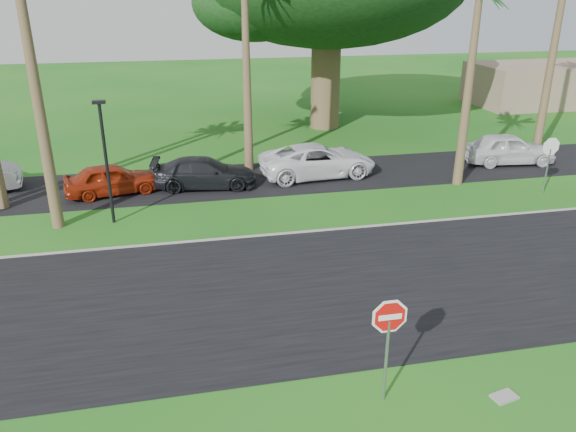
% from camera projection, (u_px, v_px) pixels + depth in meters
% --- Properties ---
extents(ground, '(120.00, 120.00, 0.00)m').
position_uv_depth(ground, '(325.00, 326.00, 14.84)').
color(ground, '#165A17').
rests_on(ground, ground).
extents(road, '(120.00, 8.00, 0.02)m').
position_uv_depth(road, '(307.00, 289.00, 16.65)').
color(road, black).
rests_on(road, ground).
extents(parking_strip, '(120.00, 5.00, 0.02)m').
position_uv_depth(parking_strip, '(254.00, 179.00, 26.16)').
color(parking_strip, black).
rests_on(parking_strip, ground).
extents(curb, '(120.00, 0.12, 0.06)m').
position_uv_depth(curb, '(281.00, 234.00, 20.31)').
color(curb, gray).
rests_on(curb, ground).
extents(stop_sign_near, '(1.05, 0.07, 2.62)m').
position_uv_depth(stop_sign_near, '(389.00, 330.00, 11.55)').
color(stop_sign_near, gray).
rests_on(stop_sign_near, ground).
extents(stop_sign_far, '(1.05, 0.07, 2.62)m').
position_uv_depth(stop_sign_far, '(550.00, 154.00, 23.69)').
color(stop_sign_far, gray).
rests_on(stop_sign_far, ground).
extents(streetlight_right, '(0.45, 0.25, 4.64)m').
position_uv_depth(streetlight_right, '(106.00, 155.00, 20.40)').
color(streetlight_right, black).
rests_on(streetlight_right, ground).
extents(building_far, '(10.00, 6.00, 3.00)m').
position_uv_depth(building_far, '(541.00, 84.00, 42.38)').
color(building_far, gray).
rests_on(building_far, ground).
extents(car_red, '(4.18, 2.41, 1.34)m').
position_uv_depth(car_red, '(112.00, 179.00, 24.04)').
color(car_red, '#98230C').
rests_on(car_red, ground).
extents(car_dark, '(4.74, 2.34, 1.33)m').
position_uv_depth(car_dark, '(205.00, 173.00, 24.88)').
color(car_dark, black).
rests_on(car_dark, ground).
extents(car_minivan, '(5.63, 2.95, 1.51)m').
position_uv_depth(car_minivan, '(318.00, 161.00, 26.31)').
color(car_minivan, white).
rests_on(car_minivan, ground).
extents(car_pickup, '(4.71, 2.34, 1.54)m').
position_uv_depth(car_pickup, '(508.00, 149.00, 28.18)').
color(car_pickup, silver).
rests_on(car_pickup, ground).
extents(utility_slab, '(0.61, 0.46, 0.06)m').
position_uv_depth(utility_slab, '(504.00, 397.00, 12.25)').
color(utility_slab, gray).
rests_on(utility_slab, ground).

